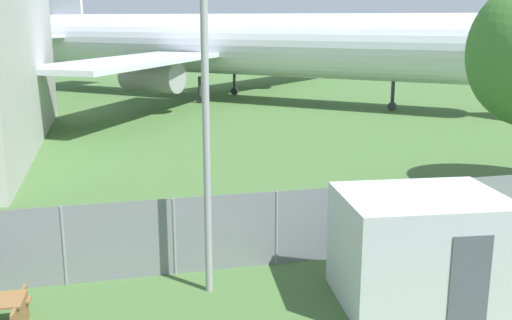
% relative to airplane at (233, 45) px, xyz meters
% --- Properties ---
extents(perimeter_fence, '(56.07, 0.07, 1.92)m').
position_rel_airplane_xyz_m(perimeter_fence, '(-5.22, -30.93, -3.14)').
color(perimeter_fence, gray).
rests_on(perimeter_fence, ground).
extents(airplane, '(37.95, 32.79, 13.04)m').
position_rel_airplane_xyz_m(airplane, '(0.00, 0.00, 0.00)').
color(airplane, silver).
rests_on(airplane, ground).
extents(portable_cabin, '(3.68, 2.91, 2.41)m').
position_rel_airplane_xyz_m(portable_cabin, '(-2.75, -33.56, -2.89)').
color(portable_cabin, silver).
rests_on(portable_cabin, ground).
extents(light_mast, '(0.44, 0.44, 7.81)m').
position_rel_airplane_xyz_m(light_mast, '(-7.12, -32.02, 0.67)').
color(light_mast, '#99999E').
rests_on(light_mast, ground).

